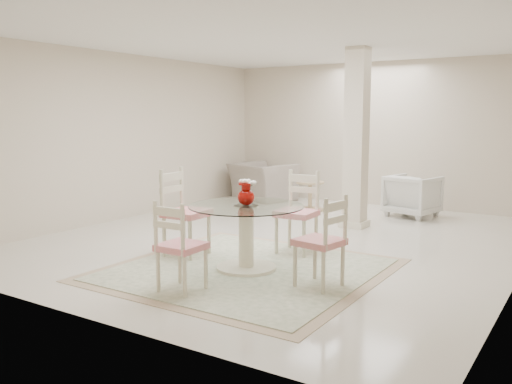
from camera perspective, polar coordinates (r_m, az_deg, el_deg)
The scene contains 13 objects.
ground at distance 7.56m, azimuth 2.97°, elevation -4.93°, with size 7.00×7.00×0.00m, color silver.
room_shell at distance 7.37m, azimuth 3.07°, elevation 9.27°, with size 6.02×7.02×2.71m.
column at distance 8.33m, azimuth 10.52°, elevation 5.53°, with size 0.30×0.30×2.70m, color beige.
area_rug at distance 6.05m, azimuth -1.03°, elevation -8.15°, with size 2.82×2.82×0.02m.
dining_table at distance 5.96m, azimuth -1.04°, elevation -4.80°, with size 1.26×1.26×0.73m.
red_vase at distance 5.87m, azimuth -1.03°, elevation -0.11°, with size 0.22×0.19×0.29m.
dining_chair_east at distance 5.33m, azimuth 7.28°, elevation -4.52°, with size 0.47×0.47×1.03m.
dining_chair_north at distance 6.72m, azimuth 4.57°, elevation -1.45°, with size 0.47×0.47×1.12m.
dining_chair_west at distance 6.60m, azimuth -7.88°, elevation -1.42°, with size 0.49×0.49×1.17m.
dining_chair_south at distance 5.21m, azimuth -8.29°, elevation -5.03°, with size 0.41×0.41×0.99m.
recliner_taupe at distance 10.93m, azimuth 0.67°, elevation 1.08°, with size 1.15×1.00×0.75m, color gray.
armchair_white at distance 9.55m, azimuth 16.15°, elevation -0.37°, with size 0.76×0.78×0.71m, color silver.
side_table at distance 9.77m, azimuth 5.71°, elevation -0.55°, with size 0.51×0.51×0.53m.
Camera 1 is at (3.64, -6.40, 1.69)m, focal length 38.00 mm.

